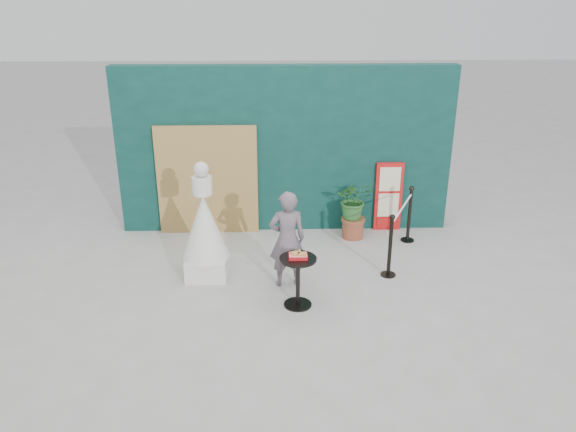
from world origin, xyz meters
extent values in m
plane|color=#ADAAA5|center=(0.00, 0.00, 0.00)|extent=(60.00, 60.00, 0.00)
cube|color=#0A302B|center=(0.00, 3.15, 1.50)|extent=(6.00, 0.30, 3.00)
cube|color=tan|center=(-1.40, 2.94, 1.00)|extent=(1.80, 0.08, 2.00)
imported|color=slate|center=(-0.02, 0.89, 0.75)|extent=(0.59, 0.42, 1.50)
cube|color=red|center=(1.90, 2.96, 0.65)|extent=(0.50, 0.06, 1.30)
cube|color=beige|center=(1.90, 2.92, 1.00)|extent=(0.38, 0.02, 0.45)
cube|color=beige|center=(1.90, 2.92, 0.50)|extent=(0.38, 0.02, 0.45)
cube|color=red|center=(1.90, 2.92, 0.15)|extent=(0.38, 0.02, 0.18)
cube|color=white|center=(-1.27, 1.20, 0.17)|extent=(0.63, 0.63, 0.34)
cone|color=silver|center=(-1.27, 1.20, 0.85)|extent=(0.73, 0.73, 1.02)
cylinder|color=white|center=(-1.27, 1.20, 1.50)|extent=(0.30, 0.30, 0.27)
sphere|color=silver|center=(-1.27, 1.20, 1.75)|extent=(0.23, 0.23, 0.23)
cylinder|color=black|center=(0.11, 0.27, 0.01)|extent=(0.40, 0.40, 0.02)
cylinder|color=black|center=(0.11, 0.27, 0.36)|extent=(0.06, 0.06, 0.72)
cylinder|color=black|center=(0.11, 0.27, 0.73)|extent=(0.52, 0.52, 0.03)
cube|color=red|center=(0.11, 0.27, 0.78)|extent=(0.26, 0.19, 0.05)
cube|color=red|center=(0.11, 0.27, 0.80)|extent=(0.24, 0.17, 0.00)
cube|color=#D6944E|center=(0.07, 0.28, 0.82)|extent=(0.15, 0.14, 0.02)
cube|color=#E2B353|center=(0.16, 0.25, 0.82)|extent=(0.13, 0.13, 0.02)
cone|color=gold|center=(0.13, 0.32, 0.83)|extent=(0.06, 0.06, 0.06)
cylinder|color=brown|center=(1.21, 2.61, 0.16)|extent=(0.39, 0.39, 0.32)
cylinder|color=brown|center=(1.21, 2.61, 0.35)|extent=(0.43, 0.43, 0.05)
imported|color=#2A622A|center=(1.21, 2.61, 0.73)|extent=(0.64, 0.55, 0.71)
cylinder|color=black|center=(1.58, 1.13, 0.01)|extent=(0.24, 0.24, 0.02)
cylinder|color=black|center=(1.58, 1.13, 0.48)|extent=(0.06, 0.06, 0.96)
sphere|color=black|center=(1.58, 1.13, 0.99)|extent=(0.09, 0.09, 0.09)
cylinder|color=black|center=(2.18, 2.43, 0.01)|extent=(0.24, 0.24, 0.02)
cylinder|color=black|center=(2.18, 2.43, 0.48)|extent=(0.06, 0.06, 0.96)
sphere|color=black|center=(2.18, 2.43, 0.99)|extent=(0.09, 0.09, 0.09)
cylinder|color=white|center=(1.88, 1.78, 0.88)|extent=(0.63, 1.31, 0.03)
camera|label=1|loc=(-0.22, -6.68, 4.19)|focal=35.00mm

